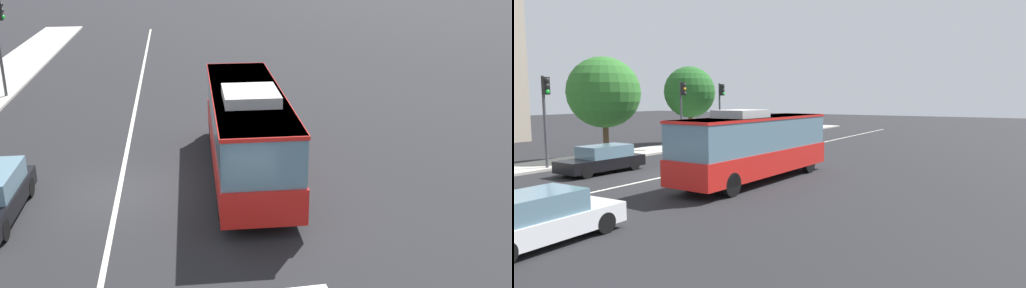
{
  "view_description": "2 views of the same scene",
  "coord_description": "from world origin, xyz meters",
  "views": [
    {
      "loc": [
        -18.03,
        -2.08,
        8.06
      ],
      "look_at": [
        -0.64,
        -4.63,
        1.73
      ],
      "focal_mm": 39.64,
      "sensor_mm": 36.0,
      "label": 1
    },
    {
      "loc": [
        -16.7,
        -15.82,
        4.03
      ],
      "look_at": [
        0.19,
        -5.8,
        1.93
      ],
      "focal_mm": 30.74,
      "sensor_mm": 36.0,
      "label": 2
    }
  ],
  "objects": [
    {
      "name": "ground_plane",
      "position": [
        0.0,
        0.0,
        0.0
      ],
      "size": [
        160.0,
        160.0,
        0.0
      ],
      "primitive_type": "plane",
      "color": "black"
    },
    {
      "name": "lane_centre_line",
      "position": [
        0.0,
        0.0,
        0.01
      ],
      "size": [
        76.0,
        0.16,
        0.01
      ],
      "primitive_type": "cube",
      "color": "silver",
      "rests_on": "ground_plane"
    },
    {
      "name": "transit_bus",
      "position": [
        0.94,
        -4.54,
        1.81
      ],
      "size": [
        10.07,
        2.81,
        3.46
      ],
      "rotation": [
        0.0,
        0.0,
        -0.03
      ],
      "color": "red",
      "rests_on": "ground_plane"
    },
    {
      "name": "traffic_light_near_corner",
      "position": [
        13.38,
        6.89,
        3.56
      ],
      "size": [
        0.32,
        0.62,
        5.2
      ],
      "rotation": [
        0.0,
        0.0,
        -1.58
      ],
      "color": "#47474C",
      "rests_on": "ground_plane"
    }
  ]
}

